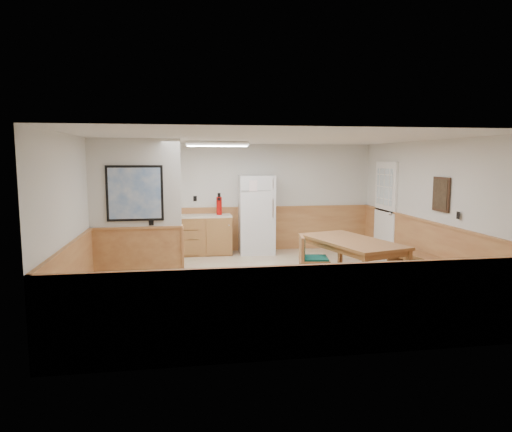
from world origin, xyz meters
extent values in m
plane|color=tan|center=(0.00, 0.00, 0.00)|extent=(6.00, 6.00, 0.00)
cube|color=white|center=(0.00, 0.00, 2.50)|extent=(6.00, 6.00, 0.02)
cube|color=silver|center=(0.00, 3.00, 1.25)|extent=(6.00, 0.02, 2.50)
cube|color=silver|center=(3.00, 0.00, 1.25)|extent=(0.02, 6.00, 2.50)
cube|color=silver|center=(-3.00, 0.00, 1.25)|extent=(0.02, 6.00, 2.50)
cube|color=tan|center=(0.00, 2.98, 0.50)|extent=(6.00, 0.04, 1.00)
cube|color=tan|center=(2.98, 0.00, 0.50)|extent=(0.04, 6.00, 1.00)
cube|color=tan|center=(-2.98, 0.00, 0.50)|extent=(0.04, 6.00, 1.00)
cube|color=silver|center=(-2.25, 0.20, 1.75)|extent=(1.50, 0.15, 1.50)
cube|color=tan|center=(-2.25, 0.20, 0.50)|extent=(1.50, 0.17, 1.00)
cube|color=black|center=(-2.25, 0.10, 1.60)|extent=(0.92, 0.03, 0.92)
cube|color=silver|center=(-2.25, 0.09, 1.60)|extent=(0.84, 0.01, 0.84)
cube|color=brown|center=(-1.10, 2.68, 0.43)|extent=(1.40, 0.60, 0.86)
cube|color=brown|center=(-2.57, 2.68, 0.43)|extent=(0.06, 0.60, 0.86)
cube|color=brown|center=(-1.83, 2.68, 0.43)|extent=(0.06, 0.60, 0.86)
cube|color=beige|center=(-1.50, 2.68, 0.88)|extent=(2.20, 0.60, 0.04)
cube|color=beige|center=(-1.50, 2.98, 0.95)|extent=(2.20, 0.02, 0.10)
cube|color=white|center=(2.97, 1.90, 1.02)|extent=(0.05, 1.02, 2.15)
cube|color=white|center=(2.96, 1.90, 1.02)|extent=(0.04, 0.90, 2.05)
cube|color=silver|center=(2.94, 1.90, 1.55)|extent=(0.02, 0.76, 0.80)
cube|color=white|center=(-2.10, 2.98, 1.55)|extent=(0.80, 0.03, 1.00)
cube|color=white|center=(-2.10, 2.96, 1.55)|extent=(0.70, 0.01, 0.90)
cube|color=#372316|center=(2.97, -0.30, 1.55)|extent=(0.03, 0.50, 0.60)
cube|color=black|center=(2.95, -0.30, 1.55)|extent=(0.01, 0.42, 0.52)
cube|color=white|center=(-0.80, 1.30, 2.45)|extent=(1.20, 0.30, 0.08)
cube|color=white|center=(-0.80, 1.30, 2.40)|extent=(1.15, 0.25, 0.01)
cube|color=silver|center=(0.18, 2.63, 0.90)|extent=(0.81, 0.73, 1.79)
cube|color=silver|center=(0.50, 2.27, 1.63)|extent=(0.03, 0.02, 0.23)
cube|color=silver|center=(0.50, 2.27, 1.07)|extent=(0.03, 0.02, 0.42)
cube|color=#915835|center=(1.44, -0.08, 0.72)|extent=(1.52, 2.21, 0.05)
cube|color=#915835|center=(1.44, -0.08, 0.65)|extent=(1.39, 2.08, 0.10)
cube|color=#915835|center=(1.28, -1.11, 0.35)|extent=(0.09, 0.09, 0.70)
cube|color=#915835|center=(0.76, 0.70, 0.35)|extent=(0.09, 0.09, 0.70)
cube|color=#915835|center=(2.13, -0.87, 0.35)|extent=(0.09, 0.09, 0.70)
cube|color=#915835|center=(1.61, 0.95, 0.35)|extent=(0.09, 0.09, 0.70)
cube|color=#915835|center=(2.74, -0.06, 0.42)|extent=(0.54, 1.66, 0.05)
cube|color=#915835|center=(2.74, -0.83, 0.20)|extent=(0.34, 0.10, 0.40)
cube|color=#915835|center=(2.74, 0.70, 0.20)|extent=(0.34, 0.10, 0.40)
cube|color=#915835|center=(0.75, -0.15, 0.42)|extent=(0.57, 0.57, 0.06)
cube|color=#0D4232|center=(0.75, -0.15, 0.47)|extent=(0.52, 0.52, 0.03)
cube|color=#915835|center=(0.54, -0.11, 0.65)|extent=(0.13, 0.50, 0.40)
cube|color=#0D4232|center=(0.32, -0.07, 0.65)|extent=(0.09, 0.43, 0.34)
cube|color=#915835|center=(0.50, -0.32, 0.20)|extent=(0.05, 0.05, 0.39)
cube|color=#915835|center=(0.57, 0.10, 0.20)|extent=(0.05, 0.05, 0.39)
cube|color=#915835|center=(0.93, -0.40, 0.20)|extent=(0.05, 0.05, 0.39)
cube|color=#915835|center=(1.00, 0.03, 0.20)|extent=(0.05, 0.05, 0.39)
cylinder|color=#AC0B09|center=(-0.67, 2.68, 1.10)|extent=(0.13, 0.13, 0.40)
cylinder|color=black|center=(-0.67, 2.68, 1.35)|extent=(0.07, 0.07, 0.09)
cylinder|color=#167B37|center=(-2.25, 2.65, 1.00)|extent=(0.08, 0.08, 0.19)
camera|label=1|loc=(-1.45, -7.60, 2.17)|focal=32.00mm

